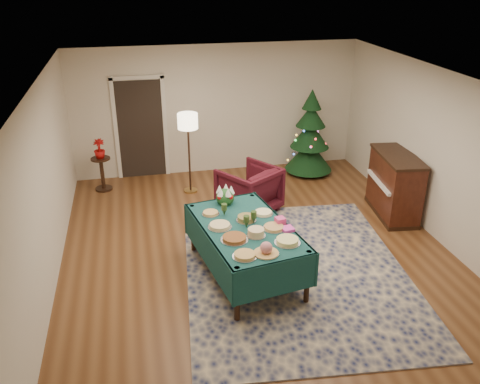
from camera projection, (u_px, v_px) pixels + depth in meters
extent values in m
plane|color=#593319|center=(256.00, 249.00, 8.10)|extent=(7.00, 7.00, 0.00)
plane|color=white|center=(258.00, 80.00, 6.98)|extent=(7.00, 7.00, 0.00)
plane|color=beige|center=(217.00, 110.00, 10.65)|extent=(6.00, 0.00, 6.00)
plane|color=beige|center=(353.00, 319.00, 4.43)|extent=(6.00, 0.00, 6.00)
plane|color=beige|center=(45.00, 189.00, 6.96)|extent=(0.00, 7.00, 7.00)
plane|color=beige|center=(439.00, 156.00, 8.11)|extent=(0.00, 7.00, 7.00)
cube|color=black|center=(141.00, 130.00, 10.47)|extent=(0.92, 0.02, 2.04)
cube|color=silver|center=(116.00, 130.00, 10.35)|extent=(0.08, 0.04, 2.14)
cube|color=silver|center=(165.00, 127.00, 10.54)|extent=(0.08, 0.04, 2.14)
cube|color=silver|center=(136.00, 77.00, 10.01)|extent=(1.08, 0.04, 0.08)
cube|color=#121B46|center=(296.00, 271.00, 7.52)|extent=(3.57, 4.48, 0.02)
cylinder|color=black|center=(237.00, 295.00, 6.34)|extent=(0.07, 0.07, 0.80)
cylinder|color=black|center=(193.00, 229.00, 7.90)|extent=(0.07, 0.07, 0.80)
cylinder|color=black|center=(307.00, 277.00, 6.68)|extent=(0.07, 0.07, 0.80)
cylinder|color=black|center=(252.00, 218.00, 8.24)|extent=(0.07, 0.07, 0.80)
cube|color=#123C41|center=(245.00, 228.00, 7.13)|extent=(1.50, 2.19, 0.04)
cube|color=#123C41|center=(221.00, 213.00, 8.07)|extent=(1.19, 0.24, 0.50)
cube|color=#123C41|center=(276.00, 279.00, 6.39)|extent=(1.19, 0.24, 0.50)
cube|color=#123C41|center=(282.00, 235.00, 7.43)|extent=(0.39, 2.03, 0.50)
cube|color=#123C41|center=(207.00, 250.00, 7.03)|extent=(0.39, 2.03, 0.50)
cylinder|color=silver|center=(245.00, 256.00, 6.40)|extent=(0.32, 0.32, 0.01)
cylinder|color=tan|center=(245.00, 255.00, 6.38)|extent=(0.27, 0.27, 0.04)
cylinder|color=silver|center=(266.00, 254.00, 6.46)|extent=(0.33, 0.33, 0.01)
sphere|color=#CC727A|center=(266.00, 248.00, 6.42)|extent=(0.16, 0.16, 0.16)
cylinder|color=silver|center=(287.00, 243.00, 6.71)|extent=(0.35, 0.35, 0.01)
cylinder|color=#D8D172|center=(287.00, 240.00, 6.69)|extent=(0.29, 0.29, 0.05)
cylinder|color=silver|center=(234.00, 240.00, 6.78)|extent=(0.37, 0.37, 0.01)
cylinder|color=brown|center=(234.00, 238.00, 6.77)|extent=(0.32, 0.32, 0.04)
cylinder|color=silver|center=(256.00, 236.00, 6.88)|extent=(0.26, 0.26, 0.01)
cylinder|color=tan|center=(256.00, 232.00, 6.86)|extent=(0.22, 0.22, 0.10)
cylinder|color=silver|center=(274.00, 228.00, 7.06)|extent=(0.32, 0.32, 0.01)
cylinder|color=#B2844C|center=(274.00, 227.00, 7.05)|extent=(0.27, 0.27, 0.03)
cylinder|color=silver|center=(220.00, 227.00, 7.10)|extent=(0.34, 0.34, 0.01)
cylinder|color=#D8BF7F|center=(220.00, 225.00, 7.09)|extent=(0.29, 0.29, 0.04)
cylinder|color=silver|center=(246.00, 220.00, 7.28)|extent=(0.29, 0.29, 0.01)
cylinder|color=maroon|center=(246.00, 218.00, 7.27)|extent=(0.25, 0.25, 0.06)
cylinder|color=silver|center=(263.00, 214.00, 7.47)|extent=(0.29, 0.29, 0.01)
cylinder|color=#F2EACC|center=(263.00, 212.00, 7.47)|extent=(0.25, 0.25, 0.03)
cylinder|color=silver|center=(211.00, 214.00, 7.46)|extent=(0.26, 0.26, 0.01)
cylinder|color=tan|center=(211.00, 213.00, 7.45)|extent=(0.22, 0.22, 0.03)
cone|color=#2D471E|center=(224.00, 212.00, 7.42)|extent=(0.07, 0.07, 0.10)
cylinder|color=#2D471E|center=(224.00, 207.00, 7.38)|extent=(0.09, 0.09, 0.10)
cone|color=#2D471E|center=(254.00, 220.00, 7.20)|extent=(0.07, 0.07, 0.10)
cylinder|color=#2D471E|center=(254.00, 214.00, 7.16)|extent=(0.09, 0.09, 0.10)
cone|color=#2D471E|center=(246.00, 225.00, 7.07)|extent=(0.07, 0.07, 0.10)
cylinder|color=#2D471E|center=(246.00, 219.00, 7.04)|extent=(0.09, 0.09, 0.10)
cube|color=#EE42B7|center=(288.00, 229.00, 7.02)|extent=(0.18, 0.18, 0.04)
cube|color=#DC3D80|center=(280.00, 221.00, 7.16)|extent=(0.15, 0.15, 0.11)
sphere|color=#1E4C1E|center=(225.00, 197.00, 7.75)|extent=(0.28, 0.28, 0.28)
cone|color=white|center=(231.00, 189.00, 7.72)|extent=(0.11, 0.11, 0.13)
cone|color=white|center=(226.00, 187.00, 7.78)|extent=(0.11, 0.11, 0.13)
cone|color=white|center=(219.00, 189.00, 7.73)|extent=(0.11, 0.11, 0.13)
cone|color=white|center=(221.00, 192.00, 7.63)|extent=(0.11, 0.11, 0.13)
cone|color=white|center=(228.00, 192.00, 7.62)|extent=(0.11, 0.11, 0.13)
sphere|color=#B20C0F|center=(230.00, 193.00, 7.81)|extent=(0.07, 0.07, 0.07)
sphere|color=#B20C0F|center=(220.00, 193.00, 7.81)|extent=(0.07, 0.07, 0.07)
sphere|color=#B20C0F|center=(220.00, 197.00, 7.66)|extent=(0.07, 0.07, 0.07)
sphere|color=#B20C0F|center=(231.00, 197.00, 7.66)|extent=(0.07, 0.07, 0.07)
imported|color=#410D17|center=(249.00, 187.00, 9.16)|extent=(1.24, 1.22, 0.94)
cylinder|color=#A57F3F|center=(191.00, 190.00, 10.15)|extent=(0.27, 0.27, 0.03)
cylinder|color=black|center=(189.00, 157.00, 9.85)|extent=(0.04, 0.04, 1.45)
cylinder|color=#FFEABF|center=(188.00, 121.00, 9.55)|extent=(0.39, 0.39, 0.29)
cylinder|color=black|center=(104.00, 189.00, 10.22)|extent=(0.34, 0.34, 0.04)
cylinder|color=black|center=(102.00, 174.00, 10.09)|extent=(0.08, 0.08, 0.62)
cylinder|color=black|center=(100.00, 159.00, 9.95)|extent=(0.38, 0.38, 0.03)
imported|color=#A90D0C|center=(100.00, 153.00, 9.90)|extent=(0.21, 0.38, 0.21)
cylinder|color=black|center=(308.00, 169.00, 11.01)|extent=(0.11, 0.11, 0.15)
cone|color=black|center=(309.00, 155.00, 10.87)|extent=(1.32, 1.32, 0.64)
cone|color=black|center=(310.00, 134.00, 10.68)|extent=(1.08, 1.08, 0.55)
cone|color=black|center=(311.00, 115.00, 10.51)|extent=(0.82, 0.82, 0.46)
cone|color=black|center=(312.00, 99.00, 10.36)|extent=(0.53, 0.53, 0.41)
cube|color=black|center=(391.00, 212.00, 9.23)|extent=(0.72, 1.36, 0.07)
cube|color=black|center=(395.00, 185.00, 9.01)|extent=(0.70, 1.34, 1.06)
cube|color=black|center=(399.00, 156.00, 8.78)|extent=(0.74, 1.38, 0.05)
cube|color=white|center=(380.00, 182.00, 8.95)|extent=(0.24, 1.10, 0.05)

